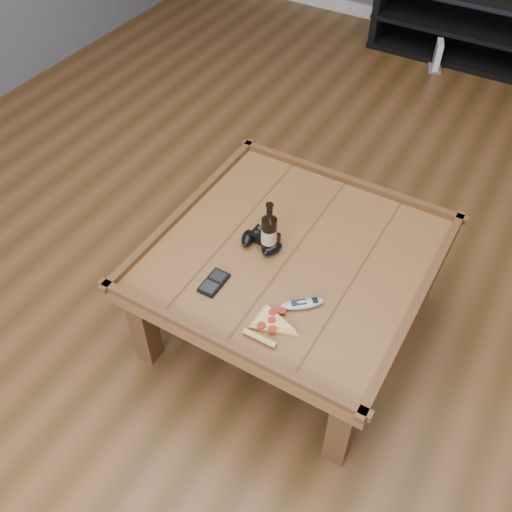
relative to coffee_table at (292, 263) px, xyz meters
The scene contains 10 objects.
ground 0.39m from the coffee_table, ahead, with size 6.00×6.00×0.00m, color #452D13.
baseboard 3.01m from the coffee_table, 90.00° to the left, with size 5.00×0.02×0.10m, color silver.
coffee_table is the anchor object (origin of this frame).
media_console 2.75m from the coffee_table, 90.00° to the left, with size 1.40×0.45×0.50m.
beer_bottle 0.18m from the coffee_table, 158.43° to the right, with size 0.06×0.06×0.23m.
game_controller 0.15m from the coffee_table, 168.15° to the right, with size 0.18×0.12×0.05m.
pizza_slice 0.36m from the coffee_table, 74.91° to the right, with size 0.13×0.22×0.02m.
smartphone 0.34m from the coffee_table, 121.11° to the right, with size 0.06×0.12×0.02m.
remote_control 0.27m from the coffee_table, 55.19° to the right, with size 0.15×0.14×0.02m.
game_console 2.50m from the coffee_table, 93.74° to the left, with size 0.13×0.18×0.20m.
Camera 1 is at (0.63, -1.35, 1.99)m, focal length 40.00 mm.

